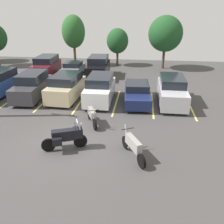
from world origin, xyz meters
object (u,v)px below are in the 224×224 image
at_px(motorcycle_touring, 66,137).
at_px(car_silver, 172,91).
at_px(car_charcoal, 32,86).
at_px(car_far_maroon, 47,66).
at_px(car_champagne, 66,87).
at_px(car_navy, 137,93).
at_px(motorcycle_second, 92,116).
at_px(motorcycle_third, 133,146).
at_px(car_far_black, 98,67).
at_px(car_far_grey, 73,69).
at_px(car_white, 100,89).

distance_m(motorcycle_touring, car_silver, 9.04).
bearing_deg(car_charcoal, car_far_maroon, 101.92).
bearing_deg(car_champagne, car_navy, 0.39).
distance_m(car_champagne, car_far_maroon, 7.60).
distance_m(motorcycle_second, car_champagne, 4.85).
bearing_deg(car_silver, car_navy, -176.91).
bearing_deg(car_silver, car_charcoal, -179.00).
xyz_separation_m(motorcycle_third, car_champagne, (-5.32, 7.13, 0.36)).
height_order(car_silver, car_far_maroon, car_far_maroon).
bearing_deg(car_far_black, car_far_grey, 179.94).
xyz_separation_m(car_white, car_far_black, (-1.34, 6.75, 0.04)).
xyz_separation_m(car_champagne, car_far_maroon, (-4.04, 6.44, 0.03)).
height_order(motorcycle_third, car_champagne, car_champagne).
relative_size(motorcycle_touring, car_white, 0.50).
height_order(car_charcoal, car_silver, car_charcoal).
xyz_separation_m(motorcycle_second, car_champagne, (-2.75, 3.97, 0.39)).
relative_size(car_silver, car_far_grey, 1.10).
distance_m(car_charcoal, car_silver, 10.45).
height_order(motorcycle_touring, car_silver, car_silver).
distance_m(motorcycle_third, car_far_maroon, 16.49).
bearing_deg(car_far_grey, motorcycle_touring, -75.62).
relative_size(car_charcoal, car_navy, 1.01).
bearing_deg(car_white, motorcycle_third, -68.63).
height_order(motorcycle_third, car_white, car_white).
bearing_deg(car_far_black, car_champagne, -100.81).
bearing_deg(motorcycle_third, car_navy, 90.28).
bearing_deg(car_far_maroon, car_silver, -27.96).
xyz_separation_m(motorcycle_third, car_far_black, (-4.07, 13.72, 0.40)).
relative_size(car_navy, car_far_grey, 1.08).
bearing_deg(car_navy, motorcycle_third, -89.72).
distance_m(motorcycle_second, car_silver, 6.52).
relative_size(car_champagne, car_silver, 0.92).
xyz_separation_m(motorcycle_third, car_silver, (2.45, 7.30, 0.33)).
bearing_deg(motorcycle_third, car_silver, 71.42).
xyz_separation_m(motorcycle_touring, car_white, (0.54, 6.66, 0.27)).
distance_m(car_white, car_far_black, 6.88).
bearing_deg(motorcycle_touring, motorcycle_third, -5.48).
relative_size(motorcycle_second, car_far_grey, 0.47).
relative_size(motorcycle_third, car_white, 0.50).
height_order(car_far_grey, car_far_black, car_far_black).
height_order(car_charcoal, car_far_maroon, car_far_maroon).
height_order(car_charcoal, car_champagne, car_charcoal).
relative_size(car_champagne, car_far_maroon, 0.97).
bearing_deg(car_silver, car_champagne, -178.74).
height_order(car_white, car_far_grey, car_white).
bearing_deg(car_navy, motorcycle_second, -122.35).
height_order(car_far_maroon, car_far_grey, car_far_maroon).
distance_m(car_silver, car_far_maroon, 13.37).
distance_m(car_charcoal, car_far_black, 7.69).
bearing_deg(motorcycle_second, car_champagne, 124.71).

